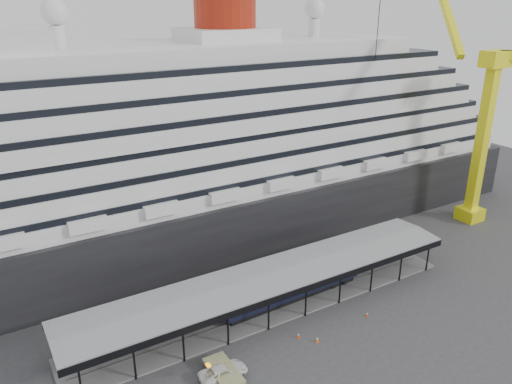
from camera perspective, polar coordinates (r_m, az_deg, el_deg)
ground at (r=66.62m, az=4.04°, el=-15.03°), size 200.00×200.00×0.00m
cruise_ship at (r=84.55m, az=-8.10°, el=6.66°), size 130.00×30.00×43.90m
platform_canopy at (r=68.69m, az=1.68°, el=-11.35°), size 56.00×9.18×5.30m
crane_yellow at (r=97.27m, az=24.22°, el=7.90°), size 23.83×18.78×47.60m
port_truck at (r=58.78m, az=-3.74°, el=-19.85°), size 5.60×2.63×1.55m
pullman_carriage at (r=70.28m, az=4.19°, el=-10.35°), size 21.86×3.38×21.40m
traffic_cone_left at (r=64.62m, az=4.87°, el=-16.00°), size 0.36×0.36×0.67m
traffic_cone_mid at (r=64.15m, az=7.01°, el=-16.37°), size 0.51×0.51×0.75m
traffic_cone_right at (r=69.58m, az=12.59°, el=-13.47°), size 0.44×0.44×0.65m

